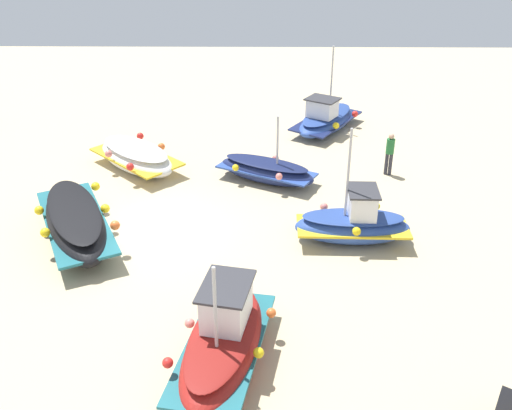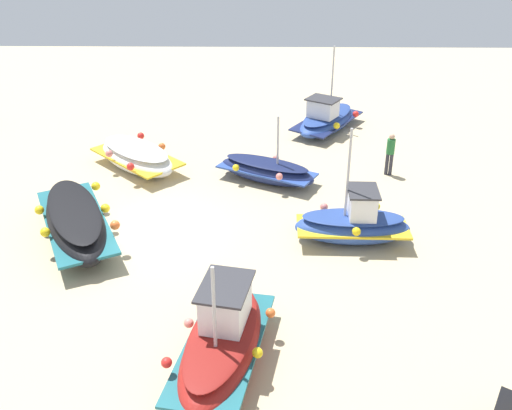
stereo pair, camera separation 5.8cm
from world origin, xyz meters
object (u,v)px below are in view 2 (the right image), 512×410
object	(u,v)px
fishing_boat_0	(353,224)
fishing_boat_3	(76,221)
fishing_boat_1	(327,119)
person_walking	(390,151)
fishing_boat_5	(267,170)
fishing_boat_2	(223,340)
fishing_boat_6	(137,156)

from	to	relation	value
fishing_boat_0	fishing_boat_3	world-z (taller)	fishing_boat_0
fishing_boat_1	fishing_boat_3	bearing A→B (deg)	-9.88
fishing_boat_0	fishing_boat_3	distance (m)	8.88
person_walking	fishing_boat_1	bearing A→B (deg)	-138.91
person_walking	fishing_boat_5	bearing A→B (deg)	-62.45
fishing_boat_2	person_walking	xyz separation A→B (m)	(10.64, -5.87, 0.34)
fishing_boat_0	fishing_boat_2	bearing A→B (deg)	-122.97
fishing_boat_0	fishing_boat_6	size ratio (longest dim) A/B	0.90
fishing_boat_1	fishing_boat_5	bearing A→B (deg)	5.60
fishing_boat_0	person_walking	size ratio (longest dim) A/B	2.24
fishing_boat_2	fishing_boat_6	distance (m)	11.84
fishing_boat_0	fishing_boat_6	distance (m)	9.70
fishing_boat_1	person_walking	xyz separation A→B (m)	(-5.00, -1.99, 0.45)
fishing_boat_2	fishing_boat_3	world-z (taller)	fishing_boat_2
fishing_boat_6	person_walking	world-z (taller)	person_walking
fishing_boat_5	fishing_boat_6	distance (m)	5.37
fishing_boat_1	fishing_boat_2	distance (m)	16.11
fishing_boat_3	person_walking	xyz separation A→B (m)	(4.98, -10.97, 0.40)
fishing_boat_3	fishing_boat_6	distance (m)	5.48
fishing_boat_0	person_walking	distance (m)	5.49
fishing_boat_1	fishing_boat_6	world-z (taller)	fishing_boat_1
fishing_boat_0	fishing_boat_5	bearing A→B (deg)	123.29
fishing_boat_6	person_walking	distance (m)	10.10
person_walking	fishing_boat_2	bearing A→B (deg)	-9.49
fishing_boat_1	person_walking	distance (m)	5.40
fishing_boat_0	fishing_boat_1	xyz separation A→B (m)	(10.07, -0.10, -0.06)
fishing_boat_1	fishing_boat_3	world-z (taller)	fishing_boat_1
fishing_boat_3	fishing_boat_5	xyz separation A→B (m)	(4.29, -6.14, -0.13)
fishing_boat_0	fishing_boat_3	size ratio (longest dim) A/B	0.69
fishing_boat_5	fishing_boat_0	bearing A→B (deg)	149.21
fishing_boat_5	person_walking	size ratio (longest dim) A/B	2.41
fishing_boat_1	fishing_boat_2	world-z (taller)	fishing_boat_1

